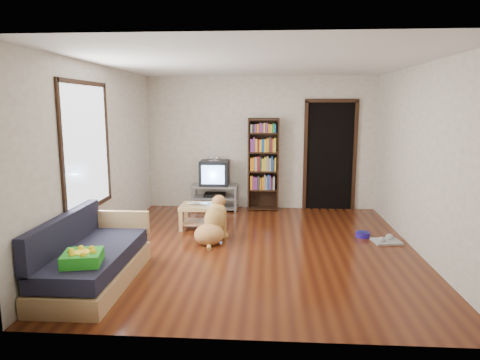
# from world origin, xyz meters

# --- Properties ---
(ground) EXTENTS (5.00, 5.00, 0.00)m
(ground) POSITION_xyz_m (0.00, 0.00, 0.00)
(ground) COLOR #51220E
(ground) RESTS_ON ground
(ceiling) EXTENTS (5.00, 5.00, 0.00)m
(ceiling) POSITION_xyz_m (0.00, 0.00, 2.60)
(ceiling) COLOR white
(ceiling) RESTS_ON ground
(wall_back) EXTENTS (4.50, 0.00, 4.50)m
(wall_back) POSITION_xyz_m (0.00, 2.50, 1.30)
(wall_back) COLOR silver
(wall_back) RESTS_ON ground
(wall_front) EXTENTS (4.50, 0.00, 4.50)m
(wall_front) POSITION_xyz_m (0.00, -2.50, 1.30)
(wall_front) COLOR silver
(wall_front) RESTS_ON ground
(wall_left) EXTENTS (0.00, 5.00, 5.00)m
(wall_left) POSITION_xyz_m (-2.25, 0.00, 1.30)
(wall_left) COLOR silver
(wall_left) RESTS_ON ground
(wall_right) EXTENTS (0.00, 5.00, 5.00)m
(wall_right) POSITION_xyz_m (2.25, 0.00, 1.30)
(wall_right) COLOR silver
(wall_right) RESTS_ON ground
(green_cushion) EXTENTS (0.45, 0.45, 0.13)m
(green_cushion) POSITION_xyz_m (-1.75, -1.87, 0.48)
(green_cushion) COLOR green
(green_cushion) RESTS_ON sofa
(laptop) EXTENTS (0.37, 0.26, 0.03)m
(laptop) POSITION_xyz_m (-1.03, 0.93, 0.41)
(laptop) COLOR silver
(laptop) RESTS_ON coffee_table
(dog_bowl) EXTENTS (0.22, 0.22, 0.08)m
(dog_bowl) POSITION_xyz_m (1.64, 0.62, 0.04)
(dog_bowl) COLOR #251489
(dog_bowl) RESTS_ON ground
(grey_rag) EXTENTS (0.44, 0.37, 0.03)m
(grey_rag) POSITION_xyz_m (1.94, 0.37, 0.01)
(grey_rag) COLOR gray
(grey_rag) RESTS_ON ground
(window) EXTENTS (0.03, 1.46, 1.70)m
(window) POSITION_xyz_m (-2.23, -0.50, 1.50)
(window) COLOR white
(window) RESTS_ON wall_left
(doorway) EXTENTS (1.03, 0.05, 2.19)m
(doorway) POSITION_xyz_m (1.35, 2.48, 1.12)
(doorway) COLOR black
(doorway) RESTS_ON wall_back
(tv_stand) EXTENTS (0.90, 0.45, 0.50)m
(tv_stand) POSITION_xyz_m (-0.90, 2.25, 0.27)
(tv_stand) COLOR #99999E
(tv_stand) RESTS_ON ground
(crt_tv) EXTENTS (0.55, 0.52, 0.58)m
(crt_tv) POSITION_xyz_m (-0.90, 2.27, 0.74)
(crt_tv) COLOR black
(crt_tv) RESTS_ON tv_stand
(bookshelf) EXTENTS (0.60, 0.30, 1.80)m
(bookshelf) POSITION_xyz_m (0.05, 2.34, 1.00)
(bookshelf) COLOR black
(bookshelf) RESTS_ON ground
(sofa) EXTENTS (0.80, 1.80, 0.80)m
(sofa) POSITION_xyz_m (-1.87, -1.38, 0.26)
(sofa) COLOR tan
(sofa) RESTS_ON ground
(coffee_table) EXTENTS (0.55, 0.55, 0.40)m
(coffee_table) POSITION_xyz_m (-1.03, 0.96, 0.28)
(coffee_table) COLOR tan
(coffee_table) RESTS_ON ground
(dog) EXTENTS (0.59, 0.86, 0.71)m
(dog) POSITION_xyz_m (-0.67, 0.26, 0.26)
(dog) COLOR #CA7F4D
(dog) RESTS_ON ground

